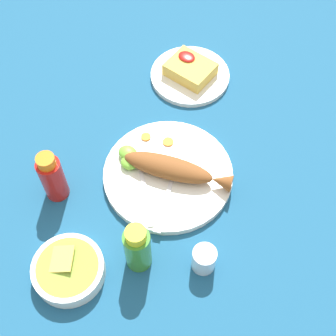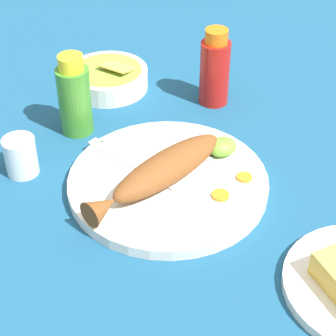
{
  "view_description": "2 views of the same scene",
  "coord_description": "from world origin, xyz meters",
  "px_view_note": "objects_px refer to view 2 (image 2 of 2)",
  "views": [
    {
      "loc": [
        -0.35,
        0.46,
        0.95
      ],
      "look_at": [
        0.0,
        0.0,
        0.04
      ],
      "focal_mm": 50.0,
      "sensor_mm": 36.0,
      "label": 1
    },
    {
      "loc": [
        -0.3,
        -0.65,
        0.61
      ],
      "look_at": [
        0.0,
        0.0,
        0.04
      ],
      "focal_mm": 65.0,
      "sensor_mm": 36.0,
      "label": 2
    }
  ],
  "objects_px": {
    "fried_fish": "(161,171)",
    "fork_near": "(126,161)",
    "fork_far": "(148,148)",
    "salt_cup": "(21,158)",
    "main_plate": "(168,183)",
    "guacamole_bowl": "(108,77)",
    "hot_sauce_bottle_green": "(75,97)",
    "hot_sauce_bottle_red": "(215,69)"
  },
  "relations": [
    {
      "from": "main_plate",
      "to": "hot_sauce_bottle_red",
      "type": "xyz_separation_m",
      "value": [
        0.18,
        0.19,
        0.06
      ]
    },
    {
      "from": "fried_fish",
      "to": "hot_sauce_bottle_red",
      "type": "height_order",
      "value": "hot_sauce_bottle_red"
    },
    {
      "from": "hot_sauce_bottle_red",
      "to": "hot_sauce_bottle_green",
      "type": "relative_size",
      "value": 1.0
    },
    {
      "from": "fork_near",
      "to": "salt_cup",
      "type": "xyz_separation_m",
      "value": [
        -0.15,
        0.06,
        0.01
      ]
    },
    {
      "from": "main_plate",
      "to": "salt_cup",
      "type": "xyz_separation_m",
      "value": [
        -0.19,
        0.13,
        0.02
      ]
    },
    {
      "from": "fork_far",
      "to": "guacamole_bowl",
      "type": "distance_m",
      "value": 0.24
    },
    {
      "from": "fork_near",
      "to": "fork_far",
      "type": "height_order",
      "value": "same"
    },
    {
      "from": "salt_cup",
      "to": "fork_near",
      "type": "bearing_deg",
      "value": -23.26
    },
    {
      "from": "fork_far",
      "to": "salt_cup",
      "type": "bearing_deg",
      "value": 27.53
    },
    {
      "from": "fork_near",
      "to": "guacamole_bowl",
      "type": "relative_size",
      "value": 1.16
    },
    {
      "from": "main_plate",
      "to": "guacamole_bowl",
      "type": "relative_size",
      "value": 2.03
    },
    {
      "from": "hot_sauce_bottle_red",
      "to": "hot_sauce_bottle_green",
      "type": "xyz_separation_m",
      "value": [
        -0.26,
        0.01,
        -0.0
      ]
    },
    {
      "from": "main_plate",
      "to": "fork_near",
      "type": "distance_m",
      "value": 0.08
    },
    {
      "from": "main_plate",
      "to": "fork_near",
      "type": "relative_size",
      "value": 1.75
    },
    {
      "from": "fork_far",
      "to": "salt_cup",
      "type": "distance_m",
      "value": 0.2
    },
    {
      "from": "main_plate",
      "to": "fried_fish",
      "type": "bearing_deg",
      "value": -159.83
    },
    {
      "from": "fork_far",
      "to": "hot_sauce_bottle_red",
      "type": "xyz_separation_m",
      "value": [
        0.18,
        0.11,
        0.05
      ]
    },
    {
      "from": "fried_fish",
      "to": "fork_near",
      "type": "xyz_separation_m",
      "value": [
        -0.03,
        0.07,
        -0.02
      ]
    },
    {
      "from": "fork_near",
      "to": "fork_far",
      "type": "bearing_deg",
      "value": -94.05
    },
    {
      "from": "fried_fish",
      "to": "guacamole_bowl",
      "type": "bearing_deg",
      "value": 63.86
    },
    {
      "from": "fork_near",
      "to": "guacamole_bowl",
      "type": "bearing_deg",
      "value": -37.2
    },
    {
      "from": "salt_cup",
      "to": "guacamole_bowl",
      "type": "xyz_separation_m",
      "value": [
        0.21,
        0.19,
        -0.01
      ]
    },
    {
      "from": "main_plate",
      "to": "fried_fish",
      "type": "height_order",
      "value": "fried_fish"
    },
    {
      "from": "fried_fish",
      "to": "fork_near",
      "type": "distance_m",
      "value": 0.08
    },
    {
      "from": "fork_far",
      "to": "salt_cup",
      "type": "relative_size",
      "value": 2.35
    },
    {
      "from": "main_plate",
      "to": "fork_far",
      "type": "distance_m",
      "value": 0.08
    },
    {
      "from": "guacamole_bowl",
      "to": "fork_far",
      "type": "bearing_deg",
      "value": -94.13
    },
    {
      "from": "fork_near",
      "to": "hot_sauce_bottle_red",
      "type": "xyz_separation_m",
      "value": [
        0.22,
        0.12,
        0.05
      ]
    },
    {
      "from": "fried_fish",
      "to": "guacamole_bowl",
      "type": "relative_size",
      "value": 1.72
    },
    {
      "from": "main_plate",
      "to": "fork_near",
      "type": "xyz_separation_m",
      "value": [
        -0.04,
        0.07,
        0.01
      ]
    },
    {
      "from": "main_plate",
      "to": "salt_cup",
      "type": "distance_m",
      "value": 0.23
    },
    {
      "from": "fried_fish",
      "to": "fork_near",
      "type": "relative_size",
      "value": 1.48
    },
    {
      "from": "main_plate",
      "to": "hot_sauce_bottle_red",
      "type": "relative_size",
      "value": 2.13
    },
    {
      "from": "main_plate",
      "to": "fried_fish",
      "type": "xyz_separation_m",
      "value": [
        -0.01,
        -0.01,
        0.03
      ]
    },
    {
      "from": "main_plate",
      "to": "fork_far",
      "type": "xyz_separation_m",
      "value": [
        0.0,
        0.08,
        0.01
      ]
    },
    {
      "from": "fork_far",
      "to": "fork_near",
      "type": "bearing_deg",
      "value": 60.8
    },
    {
      "from": "fried_fish",
      "to": "fork_far",
      "type": "relative_size",
      "value": 1.76
    },
    {
      "from": "main_plate",
      "to": "fork_far",
      "type": "relative_size",
      "value": 2.08
    },
    {
      "from": "fork_far",
      "to": "main_plate",
      "type": "bearing_deg",
      "value": 130.1
    },
    {
      "from": "hot_sauce_bottle_red",
      "to": "salt_cup",
      "type": "height_order",
      "value": "hot_sauce_bottle_red"
    },
    {
      "from": "guacamole_bowl",
      "to": "hot_sauce_bottle_green",
      "type": "bearing_deg",
      "value": -131.25
    },
    {
      "from": "fork_near",
      "to": "hot_sauce_bottle_green",
      "type": "xyz_separation_m",
      "value": [
        -0.04,
        0.14,
        0.05
      ]
    }
  ]
}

